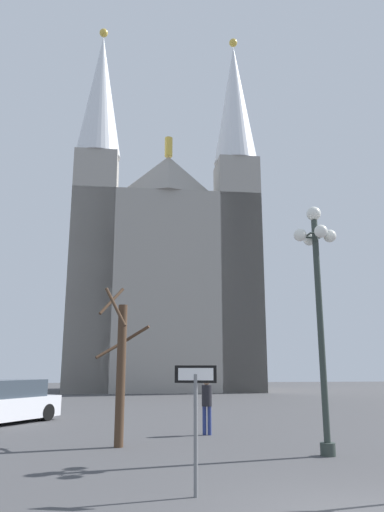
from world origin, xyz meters
The scene contains 6 objects.
cathedral centered at (-0.50, 36.77, 10.68)m, with size 16.70×11.25×33.78m.
one_way_arrow_sign centered at (-2.16, 1.78, 1.40)m, with size 0.71×0.21×2.09m.
street_lamp centered at (1.44, 5.05, 4.05)m, with size 1.15×1.15×6.22m.
bare_tree centered at (-3.57, 6.96, 2.07)m, with size 1.52×1.32×4.34m.
parked_car_near_white centered at (-7.98, 12.85, 0.74)m, with size 3.87×4.70×1.58m.
pedestrian_walking centered at (-0.88, 8.94, 1.05)m, with size 0.32×0.32×1.73m.
Camera 1 is at (-3.24, -6.60, 2.07)m, focal length 33.58 mm.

